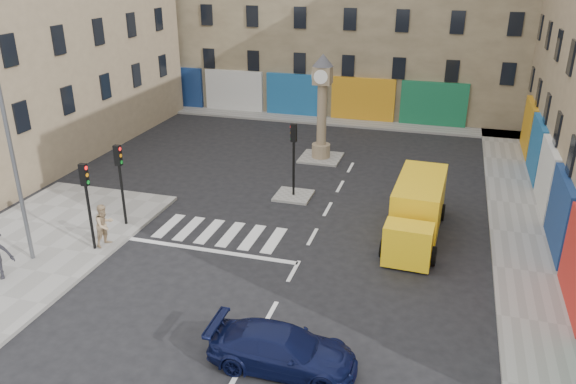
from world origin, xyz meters
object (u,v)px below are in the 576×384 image
at_px(traffic_light_left_near, 87,193).
at_px(lamp_post, 11,147).
at_px(traffic_light_left_far, 120,172).
at_px(yellow_van, 417,210).
at_px(clock_pillar, 322,101).
at_px(pedestrian_tan, 104,225).
at_px(navy_sedan, 282,349).
at_px(traffic_light_island, 294,148).

distance_m(traffic_light_left_near, lamp_post, 3.21).
distance_m(traffic_light_left_far, yellow_van, 12.97).
bearing_deg(traffic_light_left_near, lamp_post, -143.62).
bearing_deg(yellow_van, lamp_post, -152.60).
xyz_separation_m(traffic_light_left_far, clock_pillar, (6.30, 11.40, 0.93)).
xyz_separation_m(yellow_van, pedestrian_tan, (-12.24, -4.92, -0.11)).
bearing_deg(navy_sedan, lamp_post, 74.18).
relative_size(traffic_light_island, yellow_van, 0.57).
height_order(traffic_light_island, yellow_van, traffic_light_island).
height_order(lamp_post, clock_pillar, lamp_post).
bearing_deg(traffic_light_left_far, traffic_light_island, 40.60).
relative_size(clock_pillar, yellow_van, 0.94).
xyz_separation_m(traffic_light_island, yellow_van, (6.24, -2.45, -1.43)).
bearing_deg(traffic_light_left_near, pedestrian_tan, 54.70).
distance_m(traffic_light_left_far, pedestrian_tan, 2.54).
bearing_deg(yellow_van, traffic_light_left_near, -154.55).
bearing_deg(traffic_light_island, clock_pillar, 90.00).
relative_size(traffic_light_left_near, traffic_light_left_far, 1.00).
bearing_deg(clock_pillar, traffic_light_island, -90.00).
bearing_deg(traffic_light_island, pedestrian_tan, -129.13).
xyz_separation_m(traffic_light_island, clock_pillar, (0.00, 6.00, 0.96)).
height_order(traffic_light_island, pedestrian_tan, traffic_light_island).
bearing_deg(yellow_van, traffic_light_island, 160.92).
xyz_separation_m(traffic_light_left_near, traffic_light_left_far, (0.00, 2.40, 0.00)).
bearing_deg(pedestrian_tan, clock_pillar, -8.64).
distance_m(navy_sedan, yellow_van, 10.39).
relative_size(traffic_light_island, clock_pillar, 0.61).
relative_size(lamp_post, navy_sedan, 1.87).
bearing_deg(navy_sedan, traffic_light_left_near, 64.01).
bearing_deg(pedestrian_tan, traffic_light_left_far, 24.16).
bearing_deg(clock_pillar, traffic_light_left_far, -118.94).
bearing_deg(traffic_light_island, yellow_van, -21.45).
bearing_deg(lamp_post, traffic_light_island, 48.29).
distance_m(clock_pillar, navy_sedan, 18.86).
relative_size(traffic_light_left_far, lamp_post, 0.45).
height_order(traffic_light_island, lamp_post, lamp_post).
height_order(traffic_light_left_near, clock_pillar, clock_pillar).
xyz_separation_m(navy_sedan, yellow_van, (3.06, 9.91, 0.52)).
height_order(clock_pillar, navy_sedan, clock_pillar).
distance_m(traffic_light_island, pedestrian_tan, 9.63).
distance_m(traffic_light_left_far, lamp_post, 4.77).
distance_m(traffic_light_left_near, yellow_van, 13.71).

